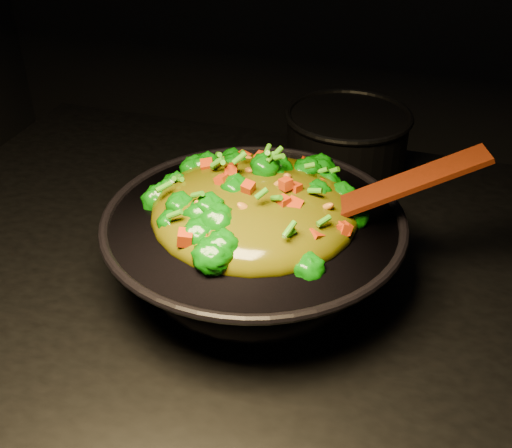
% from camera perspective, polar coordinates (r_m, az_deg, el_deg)
% --- Properties ---
extents(wok, '(0.47, 0.47, 0.11)m').
position_cam_1_polar(wok, '(0.89, -0.19, -2.52)').
color(wok, black).
rests_on(wok, stovetop).
extents(stir_fry, '(0.29, 0.29, 0.10)m').
position_cam_1_polar(stir_fry, '(0.85, -0.12, 3.66)').
color(stir_fry, '#0B6006').
rests_on(stir_fry, wok).
extents(spatula, '(0.26, 0.14, 0.11)m').
position_cam_1_polar(spatula, '(0.84, 11.04, 2.75)').
color(spatula, '#351507').
rests_on(spatula, wok).
extents(back_pot, '(0.24, 0.24, 0.12)m').
position_cam_1_polar(back_pot, '(1.18, 8.01, 7.08)').
color(back_pot, black).
rests_on(back_pot, stovetop).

